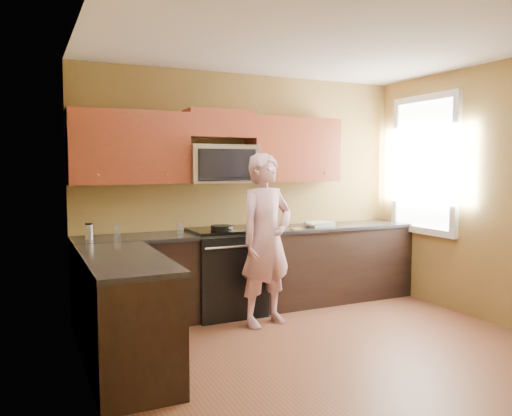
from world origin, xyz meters
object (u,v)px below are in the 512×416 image
butter_tub (263,231)px  travel_mug (89,239)px  woman (266,240)px  microwave (221,183)px  stove (225,271)px  frying_pan (222,230)px

butter_tub → travel_mug: 1.84m
woman → butter_tub: 0.43m
microwave → woman: (0.25, -0.65, -0.57)m
stove → woman: (0.25, -0.53, 0.41)m
woman → butter_tub: woman is taller
travel_mug → stove: bearing=0.0°
microwave → travel_mug: bearing=-175.0°
stove → microwave: 0.98m
microwave → butter_tub: size_ratio=6.21×
frying_pan → travel_mug: bearing=175.7°
butter_tub → travel_mug: (-1.83, 0.12, 0.00)m
frying_pan → butter_tub: 0.48m
frying_pan → butter_tub: frying_pan is taller
butter_tub → microwave: bearing=148.5°
microwave → frying_pan: microwave is taller
stove → microwave: (0.00, 0.12, 0.97)m
butter_tub → stove: bearing=163.2°
woman → travel_mug: woman is taller
microwave → butter_tub: 0.71m
frying_pan → butter_tub: size_ratio=3.50×
woman → frying_pan: 0.53m
microwave → stove: bearing=-90.0°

